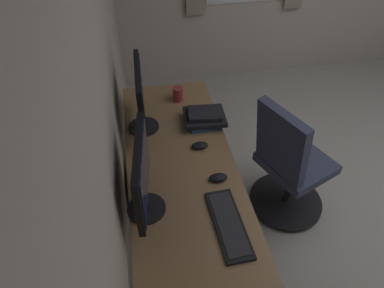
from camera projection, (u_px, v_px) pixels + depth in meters
The scene contains 11 objects.
wall_back at pixel (94, 116), 1.41m from camera, with size 5.30×0.10×2.60m, color beige.
desk at pixel (184, 182), 1.99m from camera, with size 1.90×0.64×0.73m.
drawer_pedestal at pixel (178, 203), 2.27m from camera, with size 0.40×0.51×0.69m.
monitor_primary at pixel (142, 176), 1.58m from camera, with size 0.47×0.20×0.45m.
monitor_secondary at pixel (141, 96), 2.08m from camera, with size 0.51×0.20×0.43m.
keyboard_main at pixel (229, 224), 1.68m from camera, with size 0.42×0.15×0.02m.
mouse_main at pixel (200, 146), 2.09m from camera, with size 0.06×0.10×0.03m, color black.
mouse_spare at pixel (218, 178), 1.90m from camera, with size 0.06×0.10×0.03m, color black.
book_stack_near at pixel (205, 117), 2.25m from camera, with size 0.24×0.28×0.10m.
coffee_mug at pixel (178, 94), 2.45m from camera, with size 0.11×0.07×0.10m.
office_chair at pixel (288, 167), 2.36m from camera, with size 0.57×0.61×0.97m.
Camera 1 is at (-1.18, 2.10, 2.16)m, focal length 31.75 mm.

